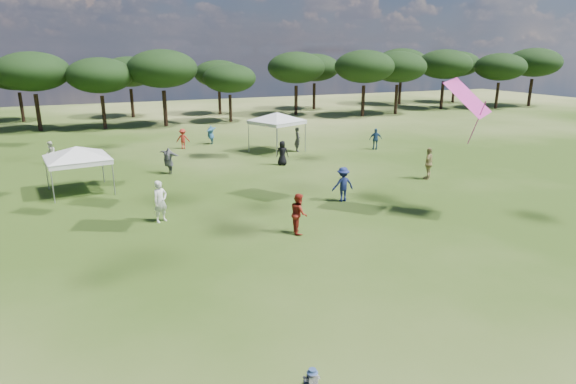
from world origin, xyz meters
name	(u,v)px	position (x,y,z in m)	size (l,w,h in m)	color
tree_line	(149,70)	(2.39, 47.41, 5.42)	(108.78, 17.63, 7.77)	black
tent_left	(76,149)	(-4.86, 21.73, 2.40)	(6.26, 6.26, 2.83)	gray
tent_right	(277,114)	(8.99, 27.73, 2.87)	(6.00, 6.00, 3.29)	gray
toddler	(312,380)	(-0.06, 2.44, 0.25)	(0.38, 0.42, 0.55)	black
festival_crowd	(190,164)	(1.28, 22.43, 0.85)	(29.36, 22.62, 1.91)	#255071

